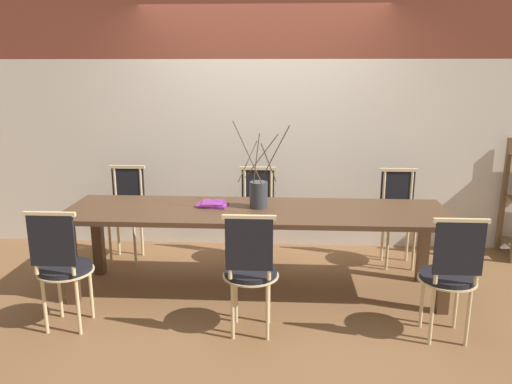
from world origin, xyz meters
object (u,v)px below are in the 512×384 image
Objects in this scene: dining_table at (256,219)px; chair_near_center at (450,272)px; chair_far_center at (399,213)px; vase_centerpiece at (259,193)px; book_stack at (213,204)px.

chair_near_center is (1.39, -0.72, -0.14)m from dining_table.
dining_table is 3.40× the size of chair_far_center.
chair_near_center is at bearing -27.34° from dining_table.
chair_far_center is 1.27× the size of vase_centerpiece.
vase_centerpiece is at bearing -3.54° from book_stack.
chair_near_center reaches higher than book_stack.
chair_near_center and chair_far_center have the same top height.
vase_centerpiece is 0.41m from book_stack.
book_stack is at bearing 167.23° from dining_table.
dining_table is at bearing 28.05° from chair_far_center.
dining_table is at bearing 152.66° from chair_near_center.
chair_near_center is 1.27× the size of vase_centerpiece.
chair_far_center reaches higher than book_stack.
book_stack is (-0.38, 0.09, 0.10)m from dining_table.
vase_centerpiece is at bearing 26.31° from chair_far_center.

